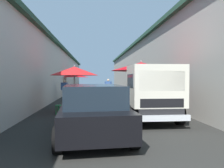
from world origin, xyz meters
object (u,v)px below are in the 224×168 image
object	(u,v)px
fruit_stall_far_left	(74,77)
plastic_stool	(59,107)
delivery_truck	(150,94)
vendor_in_shade	(108,86)
hatchback_car	(93,110)
parked_scooter	(73,95)
vendor_by_crates	(64,89)
fruit_stall_far_right	(142,72)
fruit_stall_mid_lane	(75,76)

from	to	relation	value
fruit_stall_far_left	plastic_stool	bearing A→B (deg)	-178.40
delivery_truck	vendor_in_shade	distance (m)	11.06
fruit_stall_far_left	hatchback_car	world-z (taller)	fruit_stall_far_left
delivery_truck	parked_scooter	bearing A→B (deg)	24.75
fruit_stall_far_left	delivery_truck	world-z (taller)	fruit_stall_far_left
delivery_truck	plastic_stool	world-z (taller)	delivery_truck
vendor_in_shade	parked_scooter	bearing A→B (deg)	140.03
vendor_by_crates	fruit_stall_far_right	bearing A→B (deg)	-147.82
fruit_stall_far_right	hatchback_car	world-z (taller)	fruit_stall_far_right
plastic_stool	fruit_stall_far_left	bearing A→B (deg)	1.60
parked_scooter	plastic_stool	xyz separation A→B (m)	(-5.96, 0.12, -0.12)
fruit_stall_far_left	vendor_by_crates	distance (m)	5.34
fruit_stall_far_left	vendor_in_shade	bearing A→B (deg)	-124.74
parked_scooter	plastic_stool	size ratio (longest dim) A/B	3.81
fruit_stall_mid_lane	vendor_in_shade	distance (m)	8.44
fruit_stall_far_right	vendor_by_crates	size ratio (longest dim) A/B	1.75
fruit_stall_mid_lane	plastic_stool	size ratio (longest dim) A/B	5.54
delivery_truck	fruit_stall_mid_lane	bearing A→B (deg)	46.16
delivery_truck	vendor_by_crates	xyz separation A→B (m)	(7.96, 4.25, -0.18)
vendor_by_crates	delivery_truck	bearing A→B (deg)	-151.91
fruit_stall_far_left	parked_scooter	world-z (taller)	fruit_stall_far_left
fruit_stall_far_left	hatchback_car	size ratio (longest dim) A/B	0.70
vendor_in_shade	parked_scooter	distance (m)	4.30
vendor_in_shade	fruit_stall_far_right	bearing A→B (deg)	-175.31
delivery_truck	parked_scooter	world-z (taller)	delivery_truck
delivery_truck	fruit_stall_far_left	bearing A→B (deg)	16.84
fruit_stall_far_right	parked_scooter	size ratio (longest dim) A/B	1.60
fruit_stall_mid_lane	fruit_stall_far_right	bearing A→B (deg)	-119.09
parked_scooter	plastic_stool	distance (m)	5.97
fruit_stall_far_left	fruit_stall_far_right	distance (m)	12.63
fruit_stall_far_right	delivery_truck	distance (m)	1.51
fruit_stall_far_left	vendor_in_shade	xyz separation A→B (m)	(-2.21, -3.18, -0.83)
vendor_by_crates	plastic_stool	world-z (taller)	vendor_by_crates
fruit_stall_mid_lane	vendor_by_crates	bearing A→B (deg)	13.46
fruit_stall_mid_lane	hatchback_car	xyz separation A→B (m)	(-4.81, -0.89, -1.01)
delivery_truck	parked_scooter	distance (m)	8.55
hatchback_car	vendor_by_crates	world-z (taller)	vendor_by_crates
fruit_stall_mid_lane	vendor_in_shade	size ratio (longest dim) A/B	1.54
fruit_stall_mid_lane	vendor_by_crates	distance (m)	5.26
fruit_stall_far_right	parked_scooter	distance (m)	7.55
hatchback_car	delivery_truck	xyz separation A→B (m)	(1.88, -2.15, 0.30)
fruit_stall_mid_lane	parked_scooter	bearing A→B (deg)	6.23
hatchback_car	delivery_truck	distance (m)	2.88
vendor_by_crates	plastic_stool	bearing A→B (deg)	-174.79
hatchback_car	plastic_stool	distance (m)	4.00
plastic_stool	fruit_stall_mid_lane	bearing A→B (deg)	-29.44
fruit_stall_mid_lane	delivery_truck	xyz separation A→B (m)	(-2.92, -3.04, -0.71)
fruit_stall_far_right	delivery_truck	world-z (taller)	fruit_stall_far_right
vendor_in_shade	parked_scooter	world-z (taller)	vendor_in_shade
hatchback_car	plastic_stool	xyz separation A→B (m)	(3.67, 1.54, -0.41)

